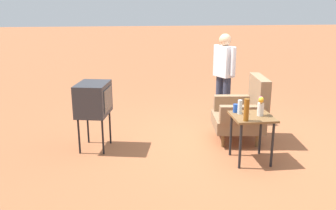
{
  "coord_description": "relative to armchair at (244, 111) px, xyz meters",
  "views": [
    {
      "loc": [
        5.26,
        -1.69,
        2.18
      ],
      "look_at": [
        -0.12,
        -1.04,
        0.65
      ],
      "focal_mm": 38.99,
      "sensor_mm": 36.0,
      "label": 1
    }
  ],
  "objects": [
    {
      "name": "soda_can_blue",
      "position": [
        0.59,
        -0.34,
        0.24
      ],
      "size": [
        0.07,
        0.07,
        0.12
      ],
      "primitive_type": "cylinder",
      "color": "blue",
      "rests_on": "side_table"
    },
    {
      "name": "armchair",
      "position": [
        0.0,
        0.0,
        0.0
      ],
      "size": [
        0.85,
        0.86,
        1.06
      ],
      "color": "brown",
      "rests_on": "ground"
    },
    {
      "name": "ground_plane",
      "position": [
        0.13,
        -0.2,
        -0.5
      ],
      "size": [
        60.0,
        60.0,
        0.0
      ],
      "primitive_type": "plane",
      "color": "#A05B38"
    },
    {
      "name": "bottle_tall_amber",
      "position": [
        0.98,
        -0.31,
        0.32
      ],
      "size": [
        0.07,
        0.07,
        0.3
      ],
      "primitive_type": "cylinder",
      "color": "brown",
      "rests_on": "side_table"
    },
    {
      "name": "flower_vase",
      "position": [
        0.78,
        -0.04,
        0.32
      ],
      "size": [
        0.15,
        0.1,
        0.27
      ],
      "color": "silver",
      "rests_on": "side_table"
    },
    {
      "name": "tv_on_stand",
      "position": [
        0.04,
        -2.36,
        0.28
      ],
      "size": [
        0.68,
        0.55,
        1.03
      ],
      "color": "black",
      "rests_on": "ground"
    },
    {
      "name": "side_table",
      "position": [
        0.77,
        -0.15,
        0.07
      ],
      "size": [
        0.56,
        0.56,
        0.67
      ],
      "color": "black",
      "rests_on": "ground"
    },
    {
      "name": "bottle_short_clear",
      "position": [
        0.66,
        -0.3,
        0.27
      ],
      "size": [
        0.06,
        0.06,
        0.2
      ],
      "primitive_type": "cylinder",
      "color": "silver",
      "rests_on": "side_table"
    },
    {
      "name": "person_standing",
      "position": [
        -1.06,
        -0.06,
        0.44
      ],
      "size": [
        0.52,
        0.35,
        1.64
      ],
      "color": "#2D3347",
      "rests_on": "ground"
    }
  ]
}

